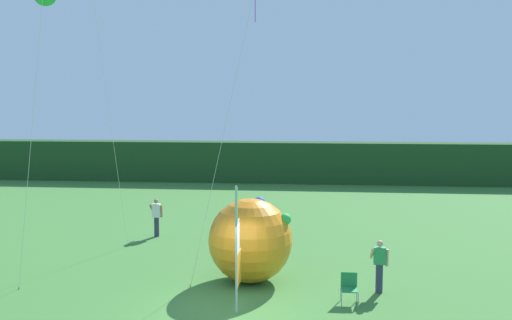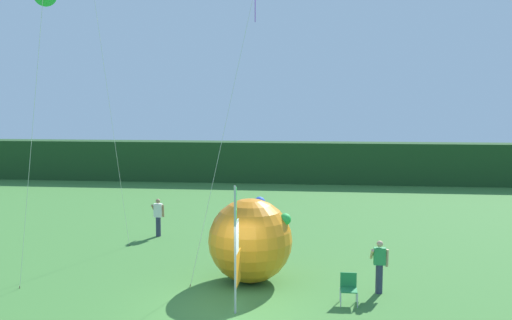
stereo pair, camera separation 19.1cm
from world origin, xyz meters
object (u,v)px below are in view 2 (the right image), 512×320
at_px(person_mid_field, 158,216).
at_px(person_near_banner, 379,265).
at_px(folding_chair, 349,286).
at_px(banner_flag, 237,250).
at_px(inflatable_balloon, 250,240).
at_px(kite_purple_diamond_1, 250,14).

bearing_deg(person_mid_field, person_near_banner, -35.36).
bearing_deg(folding_chair, person_mid_field, 137.34).
distance_m(banner_flag, inflatable_balloon, 2.53).
bearing_deg(person_mid_field, folding_chair, -42.66).
height_order(person_near_banner, person_mid_field, person_mid_field).
relative_size(banner_flag, kite_purple_diamond_1, 0.37).
relative_size(person_near_banner, inflatable_balloon, 0.60).
height_order(banner_flag, folding_chair, banner_flag).
distance_m(person_near_banner, inflatable_balloon, 4.22).
bearing_deg(person_near_banner, inflatable_balloon, 170.79).
bearing_deg(inflatable_balloon, person_near_banner, -9.21).
xyz_separation_m(banner_flag, person_mid_field, (-4.79, 8.23, -0.83)).
bearing_deg(banner_flag, person_mid_field, 120.22).
xyz_separation_m(person_mid_field, kite_purple_diamond_1, (4.87, -5.80, 7.82)).
bearing_deg(person_near_banner, banner_flag, -156.40).
relative_size(banner_flag, inflatable_balloon, 1.30).
relative_size(person_mid_field, inflatable_balloon, 0.61).
bearing_deg(person_near_banner, kite_purple_diamond_1, 171.83).
bearing_deg(banner_flag, kite_purple_diamond_1, 88.24).
distance_m(folding_chair, kite_purple_diamond_1, 8.93).
relative_size(person_near_banner, person_mid_field, 0.98).
relative_size(banner_flag, person_mid_field, 2.14).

